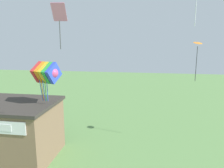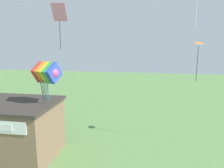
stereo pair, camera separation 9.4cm
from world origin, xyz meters
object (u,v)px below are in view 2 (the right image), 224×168
object	(u,v)px
kite_rainbow_parafoil	(47,73)
kite_orange_delta	(198,47)
seaside_building	(6,129)
kite_pink_diamond	(59,17)

from	to	relation	value
kite_rainbow_parafoil	kite_orange_delta	distance (m)	12.24
kite_rainbow_parafoil	kite_orange_delta	bearing A→B (deg)	19.56
seaside_building	kite_orange_delta	world-z (taller)	kite_orange_delta
seaside_building	kite_rainbow_parafoil	bearing A→B (deg)	1.19
kite_rainbow_parafoil	kite_orange_delta	xyz separation A→B (m)	(11.41, 4.05, 1.81)
seaside_building	kite_pink_diamond	size ratio (longest dim) A/B	3.53
kite_orange_delta	kite_pink_diamond	bearing A→B (deg)	-138.18
kite_rainbow_parafoil	kite_pink_diamond	distance (m)	5.81
kite_pink_diamond	kite_orange_delta	bearing A→B (deg)	41.82
kite_rainbow_parafoil	kite_orange_delta	world-z (taller)	kite_orange_delta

